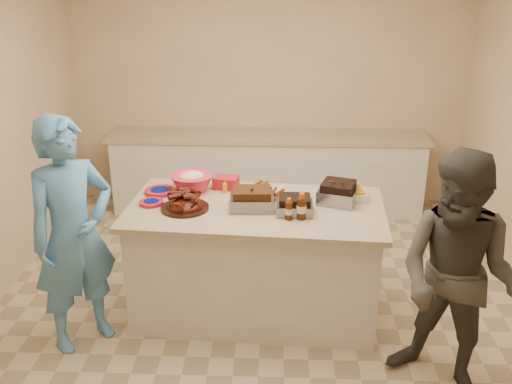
{
  "coord_description": "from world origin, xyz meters",
  "views": [
    {
      "loc": [
        0.11,
        -4.02,
        2.68
      ],
      "look_at": [
        -0.05,
        0.09,
        1.04
      ],
      "focal_mm": 40.0,
      "sensor_mm": 36.0,
      "label": 1
    }
  ],
  "objects_px": {
    "guest_blue": "(87,338)",
    "bbq_bottle_a": "(289,219)",
    "coleslaw_bowl": "(192,191)",
    "plastic_cup": "(187,184)",
    "mustard_bottle": "(225,193)",
    "roasting_pan": "(337,202)",
    "rib_platter": "(185,209)",
    "bbq_bottle_b": "(301,219)",
    "island": "(256,309)"
  },
  "relations": [
    {
      "from": "roasting_pan",
      "to": "bbq_bottle_b",
      "type": "xyz_separation_m",
      "value": [
        -0.3,
        -0.33,
        0.0
      ]
    },
    {
      "from": "guest_blue",
      "to": "island",
      "type": "bearing_deg",
      "value": -25.59
    },
    {
      "from": "bbq_bottle_a",
      "to": "roasting_pan",
      "type": "bearing_deg",
      "value": 41.41
    },
    {
      "from": "bbq_bottle_b",
      "to": "coleslaw_bowl",
      "type": "bearing_deg",
      "value": 149.15
    },
    {
      "from": "coleslaw_bowl",
      "to": "mustard_bottle",
      "type": "bearing_deg",
      "value": -7.41
    },
    {
      "from": "coleslaw_bowl",
      "to": "rib_platter",
      "type": "bearing_deg",
      "value": -90.33
    },
    {
      "from": "coleslaw_bowl",
      "to": "plastic_cup",
      "type": "bearing_deg",
      "value": 114.36
    },
    {
      "from": "roasting_pan",
      "to": "guest_blue",
      "type": "distance_m",
      "value": 2.22
    },
    {
      "from": "mustard_bottle",
      "to": "plastic_cup",
      "type": "relative_size",
      "value": 0.99
    },
    {
      "from": "coleslaw_bowl",
      "to": "bbq_bottle_a",
      "type": "xyz_separation_m",
      "value": [
        0.79,
        -0.54,
        0.0
      ]
    },
    {
      "from": "rib_platter",
      "to": "bbq_bottle_a",
      "type": "distance_m",
      "value": 0.81
    },
    {
      "from": "coleslaw_bowl",
      "to": "guest_blue",
      "type": "height_order",
      "value": "coleslaw_bowl"
    },
    {
      "from": "rib_platter",
      "to": "plastic_cup",
      "type": "distance_m",
      "value": 0.53
    },
    {
      "from": "bbq_bottle_b",
      "to": "roasting_pan",
      "type": "bearing_deg",
      "value": 48.26
    },
    {
      "from": "mustard_bottle",
      "to": "rib_platter",
      "type": "bearing_deg",
      "value": -129.08
    },
    {
      "from": "roasting_pan",
      "to": "bbq_bottle_a",
      "type": "distance_m",
      "value": 0.52
    },
    {
      "from": "bbq_bottle_b",
      "to": "plastic_cup",
      "type": "distance_m",
      "value": 1.17
    },
    {
      "from": "rib_platter",
      "to": "mustard_bottle",
      "type": "xyz_separation_m",
      "value": [
        0.28,
        0.34,
        0.0
      ]
    },
    {
      "from": "coleslaw_bowl",
      "to": "mustard_bottle",
      "type": "distance_m",
      "value": 0.28
    },
    {
      "from": "coleslaw_bowl",
      "to": "bbq_bottle_a",
      "type": "bearing_deg",
      "value": -34.27
    },
    {
      "from": "coleslaw_bowl",
      "to": "mustard_bottle",
      "type": "height_order",
      "value": "coleslaw_bowl"
    },
    {
      "from": "island",
      "to": "rib_platter",
      "type": "bearing_deg",
      "value": -168.44
    },
    {
      "from": "coleslaw_bowl",
      "to": "plastic_cup",
      "type": "xyz_separation_m",
      "value": [
        -0.07,
        0.15,
        0.0
      ]
    },
    {
      "from": "rib_platter",
      "to": "mustard_bottle",
      "type": "height_order",
      "value": "rib_platter"
    },
    {
      "from": "coleslaw_bowl",
      "to": "bbq_bottle_b",
      "type": "distance_m",
      "value": 1.03
    },
    {
      "from": "bbq_bottle_a",
      "to": "mustard_bottle",
      "type": "distance_m",
      "value": 0.72
    },
    {
      "from": "mustard_bottle",
      "to": "guest_blue",
      "type": "bearing_deg",
      "value": -144.95
    },
    {
      "from": "island",
      "to": "guest_blue",
      "type": "relative_size",
      "value": 1.12
    },
    {
      "from": "mustard_bottle",
      "to": "bbq_bottle_a",
      "type": "bearing_deg",
      "value": -44.28
    },
    {
      "from": "roasting_pan",
      "to": "bbq_bottle_b",
      "type": "bearing_deg",
      "value": -113.6
    },
    {
      "from": "rib_platter",
      "to": "mustard_bottle",
      "type": "relative_size",
      "value": 3.44
    },
    {
      "from": "rib_platter",
      "to": "roasting_pan",
      "type": "relative_size",
      "value": 1.31
    },
    {
      "from": "bbq_bottle_a",
      "to": "mustard_bottle",
      "type": "height_order",
      "value": "bbq_bottle_a"
    },
    {
      "from": "rib_platter",
      "to": "bbq_bottle_b",
      "type": "relative_size",
      "value": 1.82
    },
    {
      "from": "bbq_bottle_a",
      "to": "bbq_bottle_b",
      "type": "relative_size",
      "value": 0.82
    },
    {
      "from": "island",
      "to": "roasting_pan",
      "type": "xyz_separation_m",
      "value": [
        0.64,
        0.11,
        0.94
      ]
    },
    {
      "from": "island",
      "to": "coleslaw_bowl",
      "type": "xyz_separation_m",
      "value": [
        -0.54,
        0.31,
        0.94
      ]
    },
    {
      "from": "island",
      "to": "plastic_cup",
      "type": "xyz_separation_m",
      "value": [
        -0.61,
        0.46,
        0.94
      ]
    },
    {
      "from": "bbq_bottle_a",
      "to": "plastic_cup",
      "type": "relative_size",
      "value": 1.53
    },
    {
      "from": "roasting_pan",
      "to": "coleslaw_bowl",
      "type": "bearing_deg",
      "value": -171.14
    },
    {
      "from": "island",
      "to": "coleslaw_bowl",
      "type": "distance_m",
      "value": 1.12
    },
    {
      "from": "bbq_bottle_a",
      "to": "guest_blue",
      "type": "relative_size",
      "value": 0.09
    },
    {
      "from": "bbq_bottle_a",
      "to": "plastic_cup",
      "type": "xyz_separation_m",
      "value": [
        -0.86,
        0.69,
        0.0
      ]
    },
    {
      "from": "rib_platter",
      "to": "plastic_cup",
      "type": "height_order",
      "value": "rib_platter"
    },
    {
      "from": "mustard_bottle",
      "to": "plastic_cup",
      "type": "bearing_deg",
      "value": 151.42
    },
    {
      "from": "island",
      "to": "roasting_pan",
      "type": "bearing_deg",
      "value": 13.99
    },
    {
      "from": "rib_platter",
      "to": "island",
      "type": "bearing_deg",
      "value": 7.5
    },
    {
      "from": "island",
      "to": "coleslaw_bowl",
      "type": "height_order",
      "value": "coleslaw_bowl"
    },
    {
      "from": "guest_blue",
      "to": "bbq_bottle_a",
      "type": "bearing_deg",
      "value": -36.81
    },
    {
      "from": "roasting_pan",
      "to": "guest_blue",
      "type": "height_order",
      "value": "roasting_pan"
    }
  ]
}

